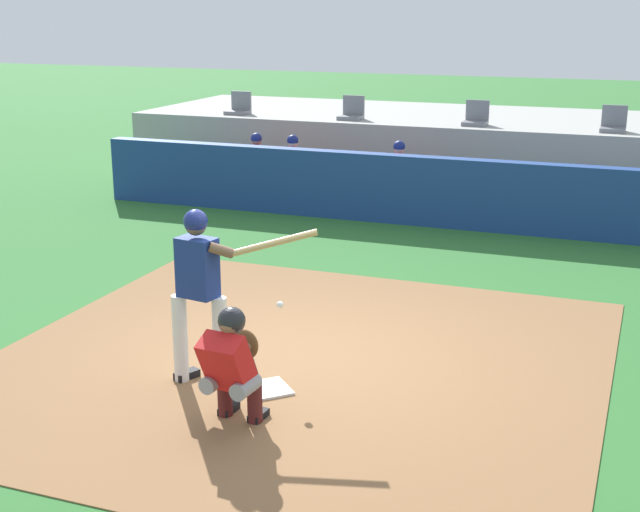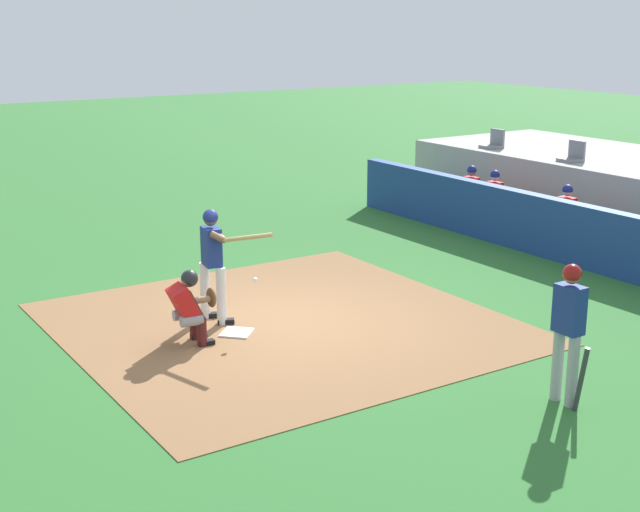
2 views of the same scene
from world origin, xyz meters
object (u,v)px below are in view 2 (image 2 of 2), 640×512
at_px(batter_at_plate, 213,258).
at_px(dugout_player_1, 490,198).
at_px(dugout_player_0, 467,192).
at_px(stadium_seat_0, 494,143).
at_px(home_plate, 237,332).
at_px(catcher_crouched, 191,304).
at_px(dugout_player_2, 562,215).
at_px(stadium_seat_1, 573,156).
at_px(on_deck_batter, 569,325).

relative_size(batter_at_plate, dugout_player_1, 1.39).
xyz_separation_m(dugout_player_0, stadium_seat_0, (-1.29, 2.03, 0.86)).
xyz_separation_m(home_plate, dugout_player_1, (-3.14, 8.14, 0.65)).
distance_m(home_plate, catcher_crouched, 0.94).
distance_m(dugout_player_0, dugout_player_2, 2.89).
xyz_separation_m(catcher_crouched, stadium_seat_0, (-5.21, 10.92, 0.93)).
height_order(dugout_player_0, dugout_player_2, same).
bearing_deg(dugout_player_2, dugout_player_1, 180.00).
relative_size(batter_at_plate, stadium_seat_0, 3.76).
bearing_deg(stadium_seat_1, dugout_player_2, -52.22).
xyz_separation_m(dugout_player_0, stadium_seat_1, (1.31, 2.03, 0.86)).
height_order(dugout_player_0, dugout_player_1, same).
relative_size(batter_at_plate, catcher_crouched, 1.25).
bearing_deg(dugout_player_1, home_plate, -68.90).
distance_m(batter_at_plate, dugout_player_0, 8.80).
distance_m(home_plate, stadium_seat_0, 11.53).
bearing_deg(batter_at_plate, home_plate, 2.22).
bearing_deg(on_deck_batter, stadium_seat_0, 140.37).
relative_size(home_plate, stadium_seat_1, 0.92).
height_order(on_deck_batter, stadium_seat_0, stadium_seat_0).
height_order(batter_at_plate, stadium_seat_1, stadium_seat_1).
distance_m(home_plate, dugout_player_0, 9.06).
bearing_deg(on_deck_batter, dugout_player_2, 132.50).
bearing_deg(home_plate, on_deck_batter, 26.94).
distance_m(catcher_crouched, dugout_player_0, 9.71).
height_order(on_deck_batter, dugout_player_1, on_deck_batter).
height_order(batter_at_plate, dugout_player_2, batter_at_plate).
bearing_deg(dugout_player_1, batter_at_plate, -73.17).
distance_m(on_deck_batter, dugout_player_0, 10.20).
height_order(home_plate, dugout_player_0, dugout_player_0).
bearing_deg(stadium_seat_0, dugout_player_0, -57.63).
height_order(on_deck_batter, dugout_player_0, on_deck_batter).
bearing_deg(home_plate, dugout_player_2, 97.16).
bearing_deg(batter_at_plate, on_deck_batter, 24.04).
relative_size(home_plate, batter_at_plate, 0.24).
distance_m(dugout_player_0, stadium_seat_1, 2.57).
height_order(batter_at_plate, dugout_player_1, batter_at_plate).
distance_m(catcher_crouched, dugout_player_1, 9.43).
distance_m(dugout_player_1, dugout_player_2, 2.12).
bearing_deg(dugout_player_2, on_deck_batter, -47.50).
bearing_deg(stadium_seat_0, dugout_player_2, -25.97).
distance_m(batter_at_plate, dugout_player_2, 8.19).
bearing_deg(stadium_seat_1, home_plate, -75.67).
height_order(on_deck_batter, stadium_seat_1, stadium_seat_1).
distance_m(on_deck_batter, dugout_player_2, 8.03).
bearing_deg(dugout_player_0, home_plate, -64.35).
bearing_deg(catcher_crouched, batter_at_plate, 133.79).
height_order(catcher_crouched, dugout_player_0, dugout_player_0).
distance_m(dugout_player_1, stadium_seat_1, 2.27).
xyz_separation_m(dugout_player_2, stadium_seat_1, (-1.58, 2.03, 0.86)).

